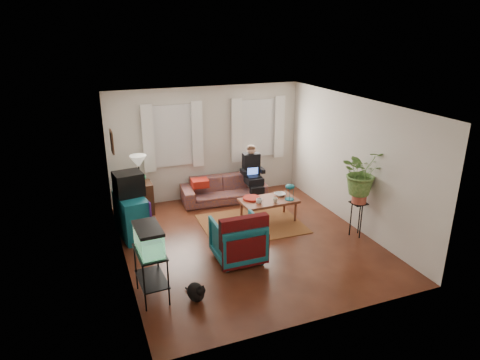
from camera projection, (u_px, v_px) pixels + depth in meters
name	position (u px, v px, depth m)	size (l,w,h in m)	color
floor	(248.00, 241.00, 8.12)	(4.50, 5.00, 0.01)	#4F2B14
ceiling	(249.00, 104.00, 7.24)	(4.50, 5.00, 0.01)	white
wall_back	(207.00, 143.00, 9.87)	(4.50, 0.01, 2.60)	silver
wall_front	(322.00, 237.00, 5.49)	(4.50, 0.01, 2.60)	silver
wall_left	(120.00, 193.00, 6.91)	(0.01, 5.00, 2.60)	silver
wall_right	(353.00, 163.00, 8.45)	(0.01, 5.00, 2.60)	silver
window_left	(173.00, 136.00, 9.49)	(1.08, 0.04, 1.38)	white
window_right	(257.00, 128.00, 10.20)	(1.08, 0.04, 1.38)	white
curtains_left	(173.00, 137.00, 9.42)	(1.36, 0.06, 1.50)	white
curtains_right	(258.00, 129.00, 10.13)	(1.36, 0.06, 1.50)	white
picture_frame	(112.00, 142.00, 7.45)	(0.04, 0.32, 0.40)	#3D2616
area_rug	(251.00, 224.00, 8.81)	(2.00, 1.60, 0.01)	brown
sofa	(224.00, 186.00, 9.87)	(1.93, 0.76, 0.76)	brown
seated_person	(252.00, 175.00, 10.00)	(0.48, 0.59, 1.15)	black
side_table	(141.00, 198.00, 9.24)	(0.47, 0.47, 0.69)	#3E2017
table_lamp	(139.00, 170.00, 9.02)	(0.35, 0.35, 0.63)	white
dresser	(132.00, 216.00, 8.18)	(0.46, 0.92, 0.83)	#136873
crt_tv	(128.00, 184.00, 8.05)	(0.51, 0.46, 0.44)	black
aquarium_stand	(152.00, 274.00, 6.33)	(0.39, 0.69, 0.77)	black
aquarium	(149.00, 239.00, 6.13)	(0.34, 0.63, 0.41)	#7FD899
black_cat	(196.00, 290.00, 6.32)	(0.25, 0.38, 0.33)	black
armchair	(238.00, 237.00, 7.37)	(0.81, 0.76, 0.83)	navy
serape_throw	(245.00, 236.00, 7.03)	(0.83, 0.19, 0.68)	#9E0A0A
coffee_table	(268.00, 210.00, 8.89)	(1.16, 0.63, 0.48)	brown
cup_a	(259.00, 201.00, 8.60)	(0.13, 0.13, 0.10)	white
cup_b	(275.00, 200.00, 8.64)	(0.11, 0.11, 0.10)	beige
bowl	(280.00, 194.00, 9.00)	(0.23, 0.23, 0.06)	white
snack_tray	(252.00, 198.00, 8.82)	(0.36, 0.36, 0.04)	#B21414
birdcage	(290.00, 192.00, 8.75)	(0.19, 0.19, 0.34)	#115B6B
plant_stand	(357.00, 219.00, 8.22)	(0.29, 0.29, 0.70)	black
potted_plant	(361.00, 179.00, 7.94)	(0.79, 0.69, 0.88)	#599947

